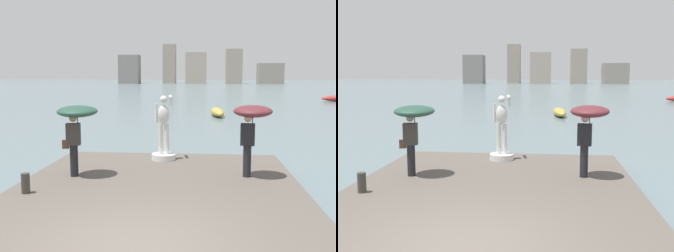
% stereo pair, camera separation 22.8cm
% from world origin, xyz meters
% --- Properties ---
extents(ground_plane, '(400.00, 400.00, 0.00)m').
position_xyz_m(ground_plane, '(0.00, 40.00, 0.00)').
color(ground_plane, slate).
extents(pier, '(7.29, 10.82, 0.40)m').
position_xyz_m(pier, '(0.00, 2.41, 0.20)').
color(pier, '#564F47').
rests_on(pier, ground).
extents(statue_white_figure, '(0.80, 0.96, 2.15)m').
position_xyz_m(statue_white_figure, '(-0.16, 6.76, 1.13)').
color(statue_white_figure, silver).
rests_on(statue_white_figure, pier).
extents(onlooker_left, '(1.29, 1.31, 1.99)m').
position_xyz_m(onlooker_left, '(-2.33, 4.39, 2.00)').
color(onlooker_left, black).
rests_on(onlooker_left, pier).
extents(onlooker_right, '(1.21, 1.22, 2.00)m').
position_xyz_m(onlooker_right, '(2.45, 4.72, 2.00)').
color(onlooker_right, black).
rests_on(onlooker_right, pier).
extents(mooring_bollard, '(0.20, 0.20, 0.48)m').
position_xyz_m(mooring_bollard, '(-3.06, 2.67, 0.64)').
color(mooring_bollard, '#38332D').
rests_on(mooring_bollard, pier).
extents(boat_far, '(1.27, 4.27, 0.62)m').
position_xyz_m(boat_far, '(2.22, 25.01, 0.31)').
color(boat_far, '#B2993D').
rests_on(boat_far, ground).
extents(distant_skyline, '(56.64, 11.52, 13.93)m').
position_xyz_m(distant_skyline, '(-1.52, 136.26, 5.32)').
color(distant_skyline, gray).
rests_on(distant_skyline, ground).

